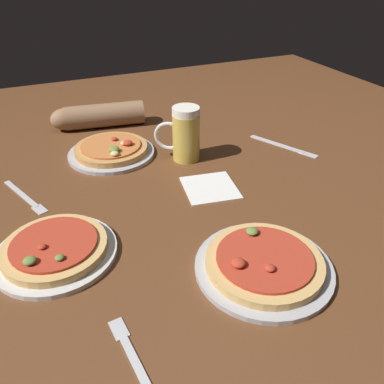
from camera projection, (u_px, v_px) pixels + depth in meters
The scene contains 10 objects.
ground_plane at pixel (192, 203), 1.03m from camera, with size 2.40×2.40×0.03m, color brown.
pizza_plate_near at pixel (55, 250), 0.83m from camera, with size 0.26×0.26×0.05m.
pizza_plate_far at pixel (111, 150), 1.23m from camera, with size 0.27×0.27×0.05m.
pizza_plate_side at pixel (264, 264), 0.79m from camera, with size 0.28×0.28×0.05m.
beer_mug_dark at pixel (185, 134), 1.17m from camera, with size 0.13×0.10×0.17m.
napkin_folded at pixel (210, 187), 1.07m from camera, with size 0.14×0.15×0.01m, color white.
fork_left at pixel (135, 362), 0.62m from camera, with size 0.04×0.21×0.01m.
knife_right at pixel (283, 146), 1.29m from camera, with size 0.12×0.23×0.01m.
fork_spare at pixel (25, 197), 1.03m from camera, with size 0.10×0.21×0.01m.
diner_arm at pixel (96, 116), 1.40m from camera, with size 0.33×0.13×0.08m.
Camera 1 is at (-0.35, -0.78, 0.57)m, focal length 36.42 mm.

